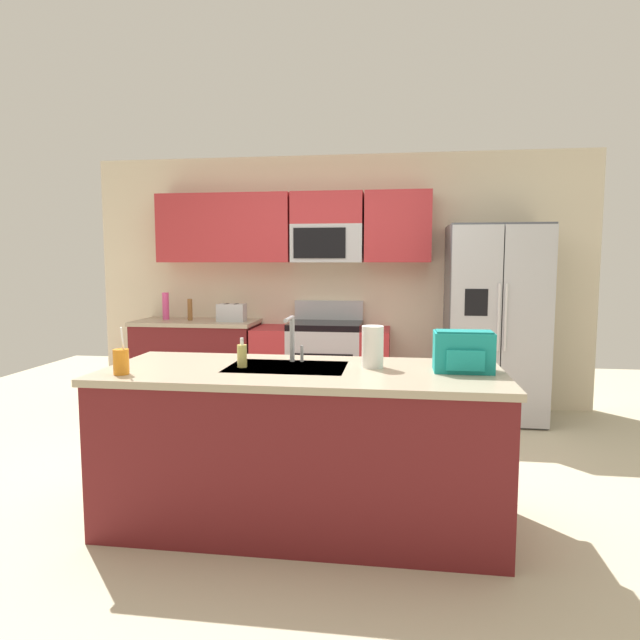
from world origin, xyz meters
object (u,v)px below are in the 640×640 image
Objects in this scene: range_oven at (322,367)px; sink_faucet at (292,335)px; refrigerator at (494,323)px; drink_cup_orange at (121,361)px; pepper_mill at (190,310)px; backpack at (463,351)px; bottle_pink at (166,306)px; soap_dispenser at (242,355)px; paper_towel_roll at (373,347)px; toaster at (232,313)px.

range_oven is 4.82× the size of sink_faucet.
refrigerator is 7.20× the size of drink_cup_orange.
drink_cup_orange is at bearing -76.24° from pepper_mill.
backpack reaches higher than pepper_mill.
backpack is at bearing -41.14° from bottle_pink.
drink_cup_orange is at bearing -153.74° from soap_dispenser.
range_oven is 5.29× the size of drink_cup_orange.
range_oven is 4.25× the size of backpack.
paper_towel_roll reaches higher than backpack.
range_oven is 4.79× the size of bottle_pink.
sink_faucet reaches higher than range_oven.
drink_cup_orange is (-0.72, -2.72, 0.53)m from range_oven.
sink_faucet is 0.34m from soap_dispenser.
refrigerator is 6.61× the size of toaster.
bottle_pink is at bearing 108.98° from drink_cup_orange.
paper_towel_roll is (0.49, -0.10, -0.05)m from sink_faucet.
paper_towel_roll is at bearing -75.28° from range_oven.
toaster is 2.75m from paper_towel_roll.
range_oven is at bearing 75.15° from drink_cup_orange.
soap_dispenser is at bearing 26.26° from drink_cup_orange.
soap_dispenser is (-0.26, -0.19, -0.10)m from sink_faucet.
range_oven is 2.69m from backpack.
pepper_mill is 0.87× the size of drink_cup_orange.
bottle_pink is 2.91m from soap_dispenser.
paper_towel_roll is at bearing -46.19° from bottle_pink.
refrigerator is at bearing -0.43° from toaster.
paper_towel_roll is (2.00, -2.33, 0.01)m from pepper_mill.
sink_faucet is at bearing -51.82° from bottle_pink.
pepper_mill is at bearing 130.61° from paper_towel_roll.
soap_dispenser is 0.53× the size of backpack.
soap_dispenser is (0.59, 0.29, -0.00)m from drink_cup_orange.
sink_faucet is 1.17× the size of paper_towel_roll.
toaster is at bearing 179.57° from refrigerator.
refrigerator is (1.67, -0.07, 0.48)m from range_oven.
drink_cup_orange is at bearing -85.67° from toaster.
backpack is at bearing -64.96° from range_oven.
toaster is 3.09m from backpack.
sink_faucet is 0.88× the size of backpack.
range_oven is 4.86× the size of toaster.
range_oven is at bearing 93.21° from sink_faucet.
toaster is 0.88× the size of backpack.
drink_cup_orange reaches higher than paper_towel_roll.
pepper_mill is at bearing 124.06° from sink_faucet.
backpack is at bearing 10.29° from drink_cup_orange.
toaster is (-0.92, -0.05, 0.55)m from range_oven.
refrigerator is 3.56m from drink_cup_orange.
sink_faucet is 1.66× the size of soap_dispenser.
backpack is (0.50, -0.05, -0.00)m from paper_towel_roll.
soap_dispenser is 0.71× the size of paper_towel_roll.
bottle_pink reaches higher than toaster.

